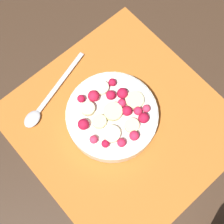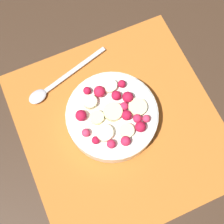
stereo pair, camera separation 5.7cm
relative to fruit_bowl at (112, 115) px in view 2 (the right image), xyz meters
The scene contains 4 objects.
ground_plane 0.03m from the fruit_bowl, 150.38° to the right, with size 3.00×3.00×0.00m, color #382619.
placemat 0.03m from the fruit_bowl, 150.38° to the right, with size 0.39×0.38×0.01m.
fruit_bowl is the anchor object (origin of this frame).
spoon 0.14m from the fruit_bowl, 35.63° to the left, with size 0.07×0.19×0.01m.
Camera 2 is at (-0.15, 0.09, 0.59)m, focal length 50.00 mm.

